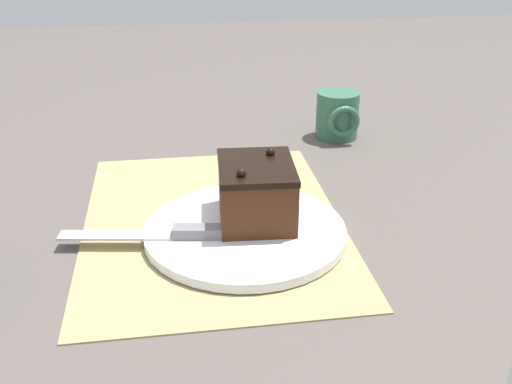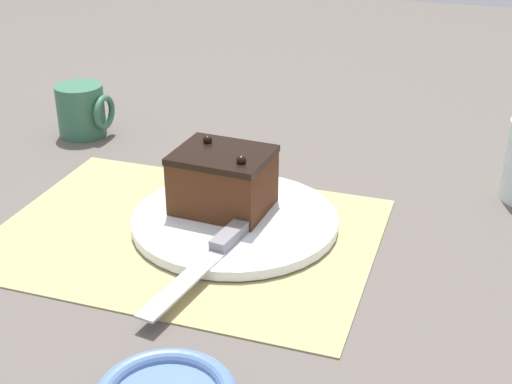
{
  "view_description": "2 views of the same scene",
  "coord_description": "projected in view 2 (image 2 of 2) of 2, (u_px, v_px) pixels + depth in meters",
  "views": [
    {
      "loc": [
        0.71,
        -0.05,
        0.39
      ],
      "look_at": [
        0.07,
        0.05,
        0.08
      ],
      "focal_mm": 42.0,
      "sensor_mm": 36.0,
      "label": 1
    },
    {
      "loc": [
        0.32,
        -0.69,
        0.44
      ],
      "look_at": [
        0.07,
        0.07,
        0.04
      ],
      "focal_mm": 50.0,
      "sensor_mm": 36.0,
      "label": 2
    }
  ],
  "objects": [
    {
      "name": "cake_plate",
      "position": [
        235.0,
        220.0,
        0.89
      ],
      "size": [
        0.26,
        0.26,
        0.01
      ],
      "color": "white",
      "rests_on": "placemat_woven"
    },
    {
      "name": "coffee_mug",
      "position": [
        82.0,
        110.0,
        1.15
      ],
      "size": [
        0.09,
        0.08,
        0.08
      ],
      "color": "#33664C",
      "rests_on": "ground_plane"
    },
    {
      "name": "chocolate_cake",
      "position": [
        223.0,
        180.0,
        0.89
      ],
      "size": [
        0.12,
        0.1,
        0.09
      ],
      "rotation": [
        0.0,
        0.0,
        -0.06
      ],
      "color": "#472614",
      "rests_on": "cake_plate"
    },
    {
      "name": "serving_knife",
      "position": [
        215.0,
        251.0,
        0.8
      ],
      "size": [
        0.05,
        0.21,
        0.01
      ],
      "rotation": [
        0.0,
        0.0,
        2.99
      ],
      "color": "slate",
      "rests_on": "cake_plate"
    },
    {
      "name": "ground_plane",
      "position": [
        186.0,
        235.0,
        0.88
      ],
      "size": [
        3.0,
        3.0,
        0.0
      ],
      "primitive_type": "plane",
      "color": "#544C47"
    },
    {
      "name": "placemat_woven",
      "position": [
        186.0,
        234.0,
        0.88
      ],
      "size": [
        0.46,
        0.34,
        0.0
      ],
      "primitive_type": "cube",
      "color": "tan",
      "rests_on": "ground_plane"
    }
  ]
}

